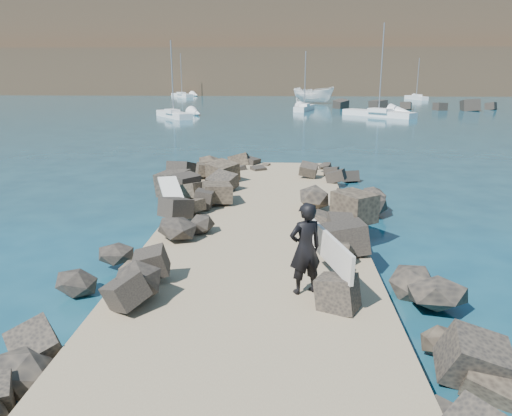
% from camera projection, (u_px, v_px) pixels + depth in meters
% --- Properties ---
extents(ground, '(800.00, 800.00, 0.00)m').
position_uv_depth(ground, '(258.00, 247.00, 15.18)').
color(ground, '#0F384C').
rests_on(ground, ground).
extents(jetty, '(6.00, 26.00, 0.60)m').
position_uv_depth(jetty, '(254.00, 262.00, 13.17)').
color(jetty, '#8C7759').
rests_on(jetty, ground).
extents(riprap_left, '(2.60, 22.00, 1.00)m').
position_uv_depth(riprap_left, '(150.00, 246.00, 13.76)').
color(riprap_left, black).
rests_on(riprap_left, ground).
extents(riprap_right, '(2.60, 22.00, 1.00)m').
position_uv_depth(riprap_right, '(362.00, 250.00, 13.44)').
color(riprap_right, black).
rests_on(riprap_right, ground).
extents(headland, '(360.00, 140.00, 32.00)m').
position_uv_depth(headland, '(314.00, 36.00, 164.28)').
color(headland, '#2D4919').
rests_on(headland, ground).
extents(surfboard_resting, '(1.53, 2.70, 0.09)m').
position_uv_depth(surfboard_resting, '(172.00, 196.00, 16.93)').
color(surfboard_resting, white).
rests_on(surfboard_resting, riprap_left).
extents(boat_imported, '(7.32, 5.28, 2.66)m').
position_uv_depth(boat_imported, '(313.00, 95.00, 79.20)').
color(boat_imported, white).
rests_on(boat_imported, ground).
extents(surfer_with_board, '(1.31, 2.36, 1.99)m').
position_uv_depth(surfer_with_board, '(308.00, 248.00, 10.41)').
color(surfer_with_board, black).
rests_on(surfer_with_board, jetty).
extents(sailboat_e, '(5.37, 6.57, 8.45)m').
position_uv_depth(sailboat_e, '(182.00, 95.00, 98.68)').
color(sailboat_e, white).
rests_on(sailboat_e, ground).
extents(sailboat_d, '(2.97, 6.13, 7.35)m').
position_uv_depth(sailboat_d, '(416.00, 98.00, 89.71)').
color(sailboat_d, white).
rests_on(sailboat_d, ground).
extents(sailboat_b, '(3.03, 6.42, 7.66)m').
position_uv_depth(sailboat_b, '(304.00, 108.00, 65.64)').
color(sailboat_b, white).
rests_on(sailboat_b, ground).
extents(sailboat_c, '(7.79, 7.27, 10.36)m').
position_uv_depth(sailboat_c, '(379.00, 113.00, 57.39)').
color(sailboat_c, white).
rests_on(sailboat_c, ground).
extents(sailboat_a, '(5.22, 6.68, 8.47)m').
position_uv_depth(sailboat_a, '(174.00, 114.00, 56.05)').
color(sailboat_a, white).
rests_on(sailboat_a, ground).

